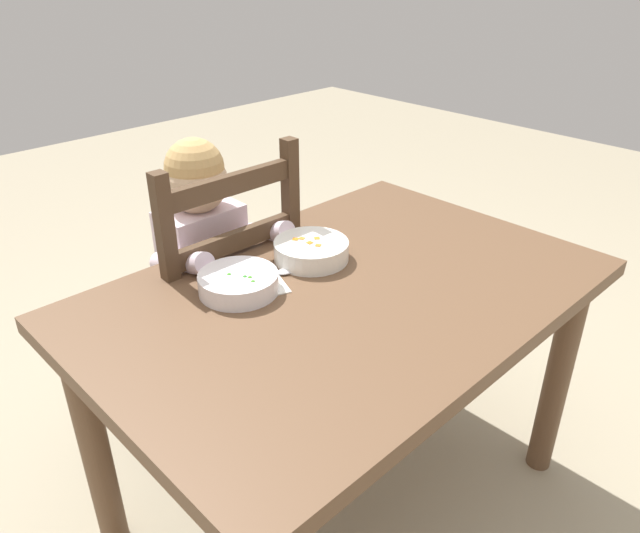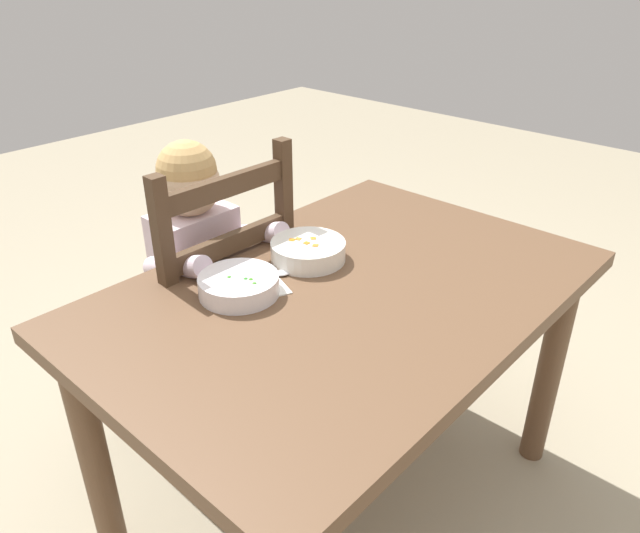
{
  "view_description": "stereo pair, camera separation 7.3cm",
  "coord_description": "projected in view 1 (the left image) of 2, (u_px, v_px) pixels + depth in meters",
  "views": [
    {
      "loc": [
        -0.89,
        -0.83,
        1.41
      ],
      "look_at": [
        -0.04,
        0.05,
        0.75
      ],
      "focal_mm": 33.73,
      "sensor_mm": 36.0,
      "label": 1
    },
    {
      "loc": [
        -0.94,
        -0.77,
        1.41
      ],
      "look_at": [
        -0.04,
        0.05,
        0.75
      ],
      "focal_mm": 33.73,
      "sensor_mm": 36.0,
      "label": 2
    }
  ],
  "objects": [
    {
      "name": "ground_plane",
      "position": [
        341.0,
        497.0,
        1.73
      ],
      "size": [
        8.0,
        8.0,
        0.0
      ],
      "primitive_type": "plane",
      "color": "tan"
    },
    {
      "name": "dining_table",
      "position": [
        345.0,
        325.0,
        1.45
      ],
      "size": [
        1.21,
        0.81,
        0.7
      ],
      "color": "brown",
      "rests_on": "ground"
    },
    {
      "name": "dining_chair",
      "position": [
        213.0,
        310.0,
        1.75
      ],
      "size": [
        0.43,
        0.43,
        0.97
      ],
      "color": "#483220",
      "rests_on": "ground"
    },
    {
      "name": "child_figure",
      "position": [
        209.0,
        257.0,
        1.66
      ],
      "size": [
        0.32,
        0.31,
        0.97
      ],
      "color": "silver",
      "rests_on": "ground"
    },
    {
      "name": "bowl_of_peas",
      "position": [
        238.0,
        282.0,
        1.37
      ],
      "size": [
        0.18,
        0.18,
        0.05
      ],
      "color": "white",
      "rests_on": "dining_table"
    },
    {
      "name": "bowl_of_carrots",
      "position": [
        311.0,
        250.0,
        1.51
      ],
      "size": [
        0.19,
        0.19,
        0.05
      ],
      "color": "white",
      "rests_on": "dining_table"
    },
    {
      "name": "spoon",
      "position": [
        293.0,
        270.0,
        1.46
      ],
      "size": [
        0.14,
        0.06,
        0.01
      ],
      "color": "silver",
      "rests_on": "dining_table"
    },
    {
      "name": "paper_napkin",
      "position": [
        245.0,
        284.0,
        1.41
      ],
      "size": [
        0.22,
        0.21,
        0.0
      ],
      "primitive_type": "cube",
      "rotation": [
        0.0,
        0.0,
        -0.36
      ],
      "color": "white",
      "rests_on": "dining_table"
    }
  ]
}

